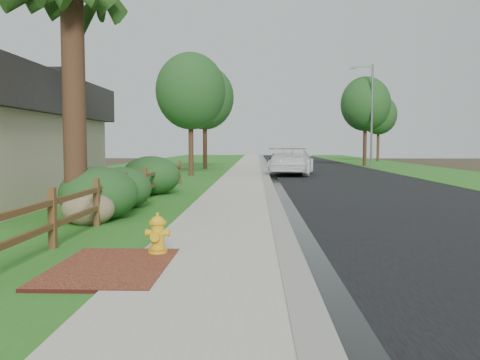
{
  "coord_description": "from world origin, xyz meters",
  "views": [
    {
      "loc": [
        -0.14,
        -8.05,
        1.83
      ],
      "look_at": [
        -0.5,
        3.49,
        1.02
      ],
      "focal_mm": 38.0,
      "sensor_mm": 36.0,
      "label": 1
    }
  ],
  "objects_px": {
    "white_suv": "(292,161)",
    "dark_car_mid": "(285,157)",
    "ranch_fence": "(136,187)",
    "streetlight": "(370,109)",
    "fire_hydrant": "(158,235)"
  },
  "relations": [
    {
      "from": "ranch_fence",
      "to": "white_suv",
      "type": "relative_size",
      "value": 2.9
    },
    {
      "from": "ranch_fence",
      "to": "dark_car_mid",
      "type": "relative_size",
      "value": 3.7
    },
    {
      "from": "ranch_fence",
      "to": "white_suv",
      "type": "bearing_deg",
      "value": 70.67
    },
    {
      "from": "white_suv",
      "to": "dark_car_mid",
      "type": "bearing_deg",
      "value": -82.13
    },
    {
      "from": "dark_car_mid",
      "to": "white_suv",
      "type": "bearing_deg",
      "value": 74.29
    },
    {
      "from": "streetlight",
      "to": "fire_hydrant",
      "type": "bearing_deg",
      "value": -107.78
    },
    {
      "from": "streetlight",
      "to": "dark_car_mid",
      "type": "bearing_deg",
      "value": 171.12
    },
    {
      "from": "white_suv",
      "to": "dark_car_mid",
      "type": "distance_m",
      "value": 11.75
    },
    {
      "from": "ranch_fence",
      "to": "fire_hydrant",
      "type": "distance_m",
      "value": 6.79
    },
    {
      "from": "fire_hydrant",
      "to": "white_suv",
      "type": "xyz_separation_m",
      "value": [
        3.7,
        22.48,
        0.47
      ]
    },
    {
      "from": "ranch_fence",
      "to": "fire_hydrant",
      "type": "relative_size",
      "value": 26.0
    },
    {
      "from": "ranch_fence",
      "to": "dark_car_mid",
      "type": "bearing_deg",
      "value": 78.07
    },
    {
      "from": "ranch_fence",
      "to": "streetlight",
      "type": "height_order",
      "value": "streetlight"
    },
    {
      "from": "white_suv",
      "to": "streetlight",
      "type": "relative_size",
      "value": 0.71
    },
    {
      "from": "ranch_fence",
      "to": "dark_car_mid",
      "type": "xyz_separation_m",
      "value": [
        5.86,
        27.71,
        0.18
      ]
    }
  ]
}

